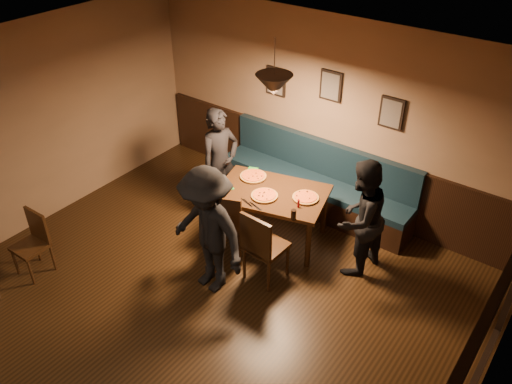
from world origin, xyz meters
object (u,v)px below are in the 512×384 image
Objects in this scene: chair_near_left at (229,222)px; chair_near_right at (266,245)px; booth_bench at (314,179)px; diner_front at (208,231)px; dining_table at (271,215)px; tabasco_bottle at (299,203)px; soda_glass at (294,215)px; cafe_chair_far at (30,246)px; diner_left at (220,163)px; diner_right at (360,218)px.

chair_near_left is 0.64m from chair_near_right.
diner_front is (-0.15, -2.17, 0.33)m from booth_bench.
dining_table is 1.41× the size of chair_near_right.
booth_bench is 2.10× the size of dining_table.
dining_table is 11.10× the size of tabasco_bottle.
soda_glass is 1.09× the size of tabasco_bottle.
chair_near_left is at bearing -101.75° from booth_bench.
cafe_chair_far is (-2.47, -2.27, -0.40)m from tabasco_bottle.
chair_near_right is at bearing -79.25° from booth_bench.
tabasco_bottle is at bearing -82.13° from diner_left.
chair_near_left is 0.70m from diner_front.
chair_near_right is at bearing -116.38° from soda_glass.
diner_front is 1.96× the size of cafe_chair_far.
cafe_chair_far is (-2.09, -3.32, -0.07)m from booth_bench.
dining_table is at bearing 169.87° from tabasco_bottle.
cafe_chair_far is at bearing 172.24° from diner_left.
booth_bench is 1.84× the size of diner_left.
diner_right is 0.81m from soda_glass.
dining_table is 0.79m from chair_near_right.
soda_glass is (-0.65, -0.48, 0.05)m from diner_right.
chair_near_left reaches higher than dining_table.
chair_near_right is at bearing -97.05° from tabasco_bottle.
diner_left is at bearing 152.98° from chair_near_right.
diner_left is 1.58m from diner_front.
diner_front reaches higher than diner_right.
diner_front is 12.97× the size of tabasco_bottle.
diner_front is at bearing -125.90° from soda_glass.
chair_near_left is at bearing 176.89° from chair_near_right.
soda_glass is at bearing -46.28° from dining_table.
diner_front is (-0.46, -0.53, 0.33)m from chair_near_right.
dining_table is 0.87× the size of diner_left.
chair_near_left is (-0.25, -0.60, 0.14)m from dining_table.
booth_bench is 1.80× the size of diner_front.
diner_left reaches higher than tabasco_bottle.
diner_right is 0.78m from tabasco_bottle.
cafe_chair_far is at bearing -142.27° from chair_near_right.
diner_right is 0.94× the size of diner_front.
chair_near_left is 0.63× the size of diner_left.
chair_near_left is 2.48m from cafe_chair_far.
diner_left is at bearing -78.77° from diner_right.
diner_front reaches higher than soda_glass.
diner_right is at bearing 52.55° from diner_front.
chair_near_right is 1.18m from diner_right.
chair_near_right reaches higher than booth_bench.
diner_left reaches higher than dining_table.
chair_near_right is 0.62× the size of diner_left.
booth_bench is at bearing 110.01° from tabasco_bottle.
chair_near_left is at bearing -136.57° from cafe_chair_far.
diner_front is 11.92× the size of soda_glass.
dining_table is at bearing -80.84° from diner_left.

